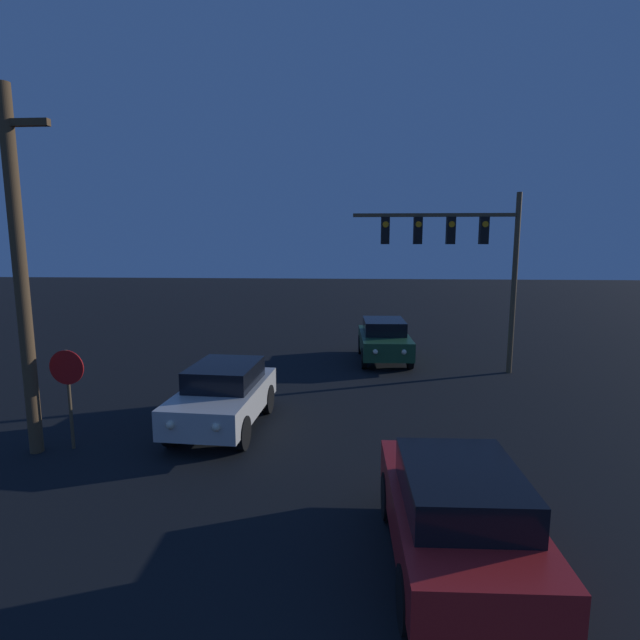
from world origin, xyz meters
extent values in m
cube|color=#B21E1E|center=(2.24, 6.88, 0.71)|extent=(1.86, 3.87, 0.66)
cube|color=black|center=(2.24, 6.69, 1.29)|extent=(1.55, 2.04, 0.50)
cylinder|color=black|center=(1.40, 8.05, 0.38)|extent=(0.21, 0.76, 0.75)
cylinder|color=black|center=(3.02, 8.09, 0.38)|extent=(0.21, 0.76, 0.75)
cylinder|color=black|center=(1.45, 5.67, 0.38)|extent=(0.21, 0.76, 0.75)
cylinder|color=black|center=(3.08, 5.71, 0.38)|extent=(0.21, 0.76, 0.75)
sphere|color=#F9EFC6|center=(1.71, 8.80, 0.77)|extent=(0.18, 0.18, 0.18)
sphere|color=#F9EFC6|center=(2.68, 8.83, 0.77)|extent=(0.18, 0.18, 0.18)
cube|color=beige|center=(-2.32, 11.81, 0.71)|extent=(2.00, 3.93, 0.66)
cube|color=black|center=(-2.31, 12.00, 1.29)|extent=(1.62, 2.09, 0.50)
cylinder|color=black|center=(-1.58, 10.57, 0.38)|extent=(0.24, 0.76, 0.75)
cylinder|color=black|center=(-3.21, 10.67, 0.38)|extent=(0.24, 0.76, 0.75)
cylinder|color=black|center=(-1.44, 12.94, 0.38)|extent=(0.24, 0.76, 0.75)
cylinder|color=black|center=(-3.06, 13.04, 0.38)|extent=(0.24, 0.76, 0.75)
sphere|color=#F9EFC6|center=(-1.96, 9.85, 0.77)|extent=(0.18, 0.18, 0.18)
sphere|color=#F9EFC6|center=(-2.93, 9.91, 0.77)|extent=(0.18, 0.18, 0.18)
cube|color=#1E4728|center=(1.98, 18.98, 0.71)|extent=(1.90, 3.89, 0.66)
cube|color=black|center=(1.98, 19.17, 1.29)|extent=(1.57, 2.05, 0.50)
cylinder|color=black|center=(2.84, 17.82, 0.38)|extent=(0.22, 0.76, 0.75)
cylinder|color=black|center=(1.21, 17.76, 0.38)|extent=(0.22, 0.76, 0.75)
cylinder|color=black|center=(2.75, 20.19, 0.38)|extent=(0.22, 0.76, 0.75)
cylinder|color=black|center=(1.13, 20.14, 0.38)|extent=(0.22, 0.76, 0.75)
sphere|color=#F9EFC6|center=(2.54, 17.06, 0.77)|extent=(0.18, 0.18, 0.18)
sphere|color=#F9EFC6|center=(1.57, 17.03, 0.77)|extent=(0.18, 0.18, 0.18)
cylinder|color=brown|center=(6.19, 17.52, 3.04)|extent=(0.18, 0.18, 6.08)
cube|color=brown|center=(3.48, 17.52, 5.35)|extent=(5.43, 0.12, 0.12)
cube|color=black|center=(5.11, 17.52, 4.84)|extent=(0.28, 0.28, 0.90)
cylinder|color=orange|center=(5.11, 17.37, 5.04)|extent=(0.20, 0.02, 0.20)
cube|color=black|center=(4.02, 17.52, 4.84)|extent=(0.28, 0.28, 0.90)
cylinder|color=orange|center=(4.02, 17.37, 5.04)|extent=(0.20, 0.02, 0.20)
cube|color=black|center=(2.93, 17.52, 4.84)|extent=(0.28, 0.28, 0.90)
cylinder|color=orange|center=(2.93, 17.37, 5.04)|extent=(0.20, 0.02, 0.20)
cube|color=black|center=(1.85, 17.52, 4.84)|extent=(0.28, 0.28, 0.90)
cylinder|color=orange|center=(1.85, 17.37, 5.04)|extent=(0.20, 0.02, 0.20)
cylinder|color=brown|center=(-5.31, 10.38, 1.11)|extent=(0.07, 0.07, 2.21)
cylinder|color=red|center=(-5.31, 10.36, 1.83)|extent=(0.75, 0.03, 0.75)
cylinder|color=brown|center=(-6.00, 10.16, 3.77)|extent=(0.28, 0.28, 7.54)
cube|color=brown|center=(-6.00, 10.16, 6.78)|extent=(1.73, 0.14, 0.14)
camera|label=1|loc=(0.78, 0.39, 4.51)|focal=28.00mm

